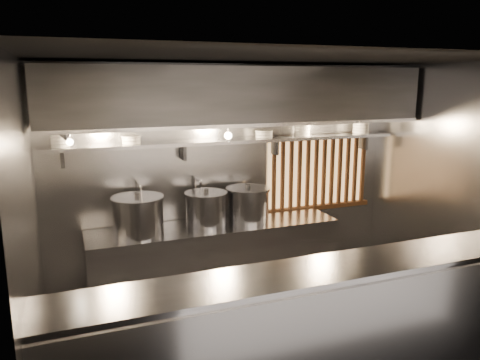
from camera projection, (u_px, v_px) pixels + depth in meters
floor at (277, 335)px, 4.86m from camera, size 4.50×4.50×0.00m
ceiling at (282, 58)px, 4.28m from camera, size 4.50×4.50×0.00m
wall_back at (228, 177)px, 5.94m from camera, size 4.50×0.00×4.50m
wall_left at (28, 231)px, 3.79m from camera, size 0.00×3.00×3.00m
wall_right at (456, 187)px, 5.36m from camera, size 0.00×3.00×3.00m
serving_counter at (327, 331)px, 3.87m from camera, size 4.50×0.56×1.13m
cooking_bench at (215, 260)px, 5.70m from camera, size 3.00×0.70×0.90m
bowl_shelf at (233, 141)px, 5.68m from camera, size 4.40×0.34×0.04m
exhaust_hood at (239, 96)px, 5.36m from camera, size 4.40×0.81×0.65m
wood_screen at (319, 172)px, 6.36m from camera, size 1.56×0.09×1.04m
faucet_left at (139, 194)px, 5.44m from camera, size 0.04×0.30×0.50m
faucet_right at (197, 189)px, 5.68m from camera, size 0.04×0.30×0.50m
heat_lamp at (66, 136)px, 4.55m from camera, size 0.25×0.35×0.20m
pendant_bulb at (228, 135)px, 5.52m from camera, size 0.09×0.09×0.19m
stock_pot_left at (138, 216)px, 5.21m from camera, size 0.72×0.72×0.48m
stock_pot_mid at (206, 209)px, 5.55m from camera, size 0.60×0.60×0.45m
stock_pot_right at (248, 204)px, 5.75m from camera, size 0.62×0.62×0.45m
bowl_stack_0 at (60, 139)px, 4.97m from camera, size 0.21×0.21×0.17m
bowl_stack_1 at (131, 140)px, 5.24m from camera, size 0.22×0.22×0.09m
bowl_stack_2 at (264, 134)px, 5.81m from camera, size 0.23×0.23×0.09m
bowl_stack_3 at (302, 129)px, 5.99m from camera, size 0.22×0.22×0.17m
bowl_stack_4 at (361, 127)px, 6.30m from camera, size 0.23×0.23×0.17m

